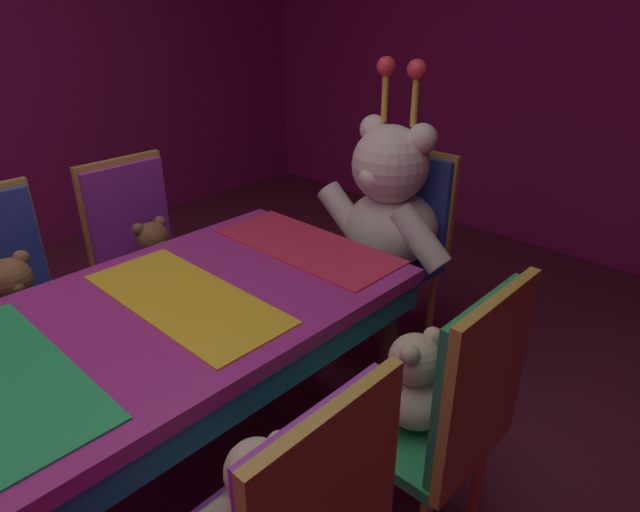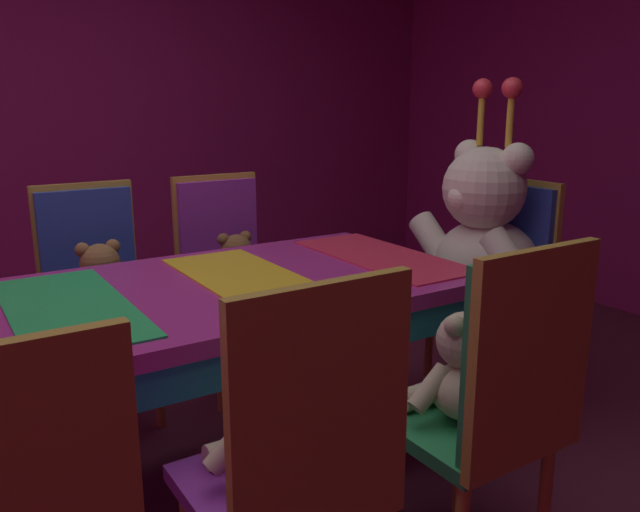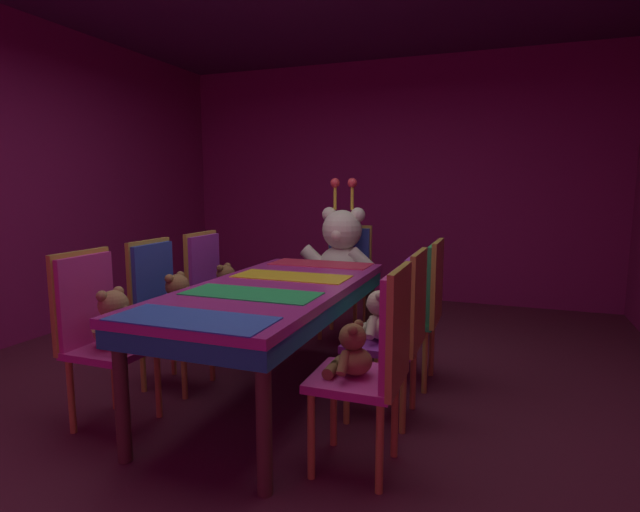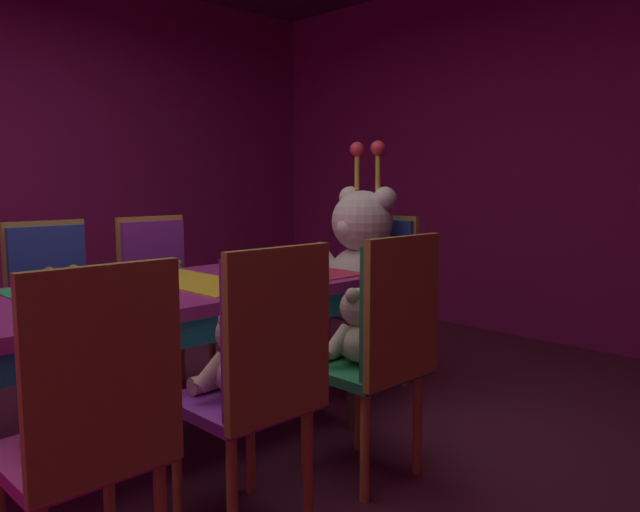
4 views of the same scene
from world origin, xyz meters
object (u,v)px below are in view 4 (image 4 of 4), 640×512
at_px(chair_left_2, 159,285).
at_px(teddy_right_1, 237,359).
at_px(throne_chair, 380,282).
at_px(chair_left_1, 53,298).
at_px(teddy_left_1, 65,303).
at_px(chair_right_0, 94,411).
at_px(king_teddy_bear, 361,257).
at_px(chair_right_1, 264,365).
at_px(teddy_right_0, 72,407).
at_px(banquet_table, 138,311).
at_px(teddy_right_2, 358,330).
at_px(teddy_left_2, 172,291).
at_px(chair_right_2, 386,336).

relative_size(chair_left_2, teddy_right_1, 3.10).
bearing_deg(throne_chair, chair_left_2, -39.43).
relative_size(chair_left_1, chair_left_2, 1.00).
distance_m(teddy_left_1, chair_right_0, 1.58).
distance_m(chair_left_2, king_teddy_bear, 1.16).
distance_m(chair_right_0, chair_right_1, 0.57).
xyz_separation_m(teddy_right_0, teddy_right_1, (-0.01, 0.57, 0.02)).
bearing_deg(banquet_table, king_teddy_bear, 90.00).
distance_m(chair_left_1, throne_chair, 1.77).
height_order(banquet_table, throne_chair, throne_chair).
bearing_deg(chair_left_1, chair_left_2, 88.69).
bearing_deg(king_teddy_bear, teddy_right_0, 19.19).
bearing_deg(teddy_right_2, teddy_left_1, 24.26).
bearing_deg(teddy_right_0, teddy_left_2, -39.92).
height_order(banquet_table, teddy_right_1, teddy_right_1).
distance_m(chair_left_1, teddy_left_1, 0.15).
relative_size(chair_left_1, teddy_left_2, 3.21).
bearing_deg(teddy_right_2, king_teddy_bear, -48.53).
height_order(chair_right_1, king_teddy_bear, king_teddy_bear).
bearing_deg(throne_chair, chair_right_0, 21.16).
height_order(chair_right_0, teddy_right_1, chair_right_0).
bearing_deg(teddy_right_2, teddy_right_1, 87.02).
height_order(chair_left_2, teddy_right_2, chair_left_2).
height_order(banquet_table, chair_right_1, chair_right_1).
bearing_deg(chair_right_0, teddy_right_1, -75.06).
bearing_deg(chair_right_0, chair_left_1, -17.98).
relative_size(chair_left_1, chair_right_0, 1.00).
height_order(chair_right_0, teddy_right_2, chair_right_0).
relative_size(teddy_left_1, chair_left_2, 0.34).
distance_m(chair_right_0, throne_chair, 2.25).
height_order(chair_right_2, throne_chair, same).
relative_size(teddy_right_1, teddy_right_2, 0.95).
distance_m(teddy_left_1, chair_right_1, 1.48).
bearing_deg(banquet_table, chair_right_2, 35.11).
bearing_deg(throne_chair, teddy_left_2, -34.05).
height_order(teddy_right_1, throne_chair, throne_chair).
bearing_deg(chair_left_2, teddy_right_2, 1.11).
relative_size(teddy_left_2, teddy_right_2, 0.92).
distance_m(banquet_table, teddy_right_1, 0.66).
distance_m(chair_right_0, king_teddy_bear, 2.10).
bearing_deg(chair_left_2, teddy_left_1, -77.28).
bearing_deg(chair_right_1, chair_left_2, -18.77).
height_order(chair_left_1, king_teddy_bear, king_teddy_bear).
xyz_separation_m(chair_right_2, throne_chair, (-0.84, 0.95, 0.00)).
bearing_deg(chair_left_2, chair_left_1, -91.31).
height_order(teddy_left_1, teddy_right_2, teddy_left_1).
bearing_deg(king_teddy_bear, chair_right_1, 30.65).
bearing_deg(teddy_right_0, chair_left_2, -37.06).
height_order(teddy_right_0, chair_right_2, chair_right_2).
relative_size(teddy_left_2, chair_right_1, 0.31).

